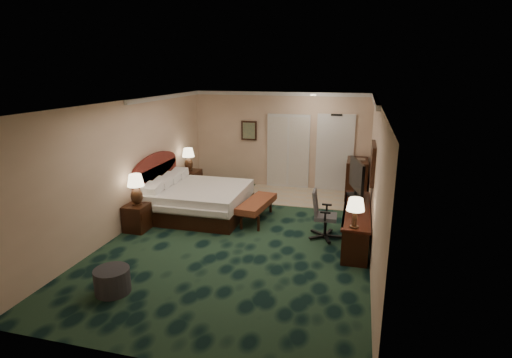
% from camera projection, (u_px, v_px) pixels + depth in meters
% --- Properties ---
extents(floor, '(5.00, 7.50, 0.00)m').
position_uv_depth(floor, '(243.00, 236.00, 8.18)').
color(floor, black).
rests_on(floor, ground).
extents(ceiling, '(5.00, 7.50, 0.00)m').
position_uv_depth(ceiling, '(242.00, 103.00, 7.46)').
color(ceiling, white).
rests_on(ceiling, wall_back).
extents(wall_back, '(5.00, 0.00, 2.70)m').
position_uv_depth(wall_back, '(280.00, 140.00, 11.32)').
color(wall_back, tan).
rests_on(wall_back, ground).
extents(wall_front, '(5.00, 0.00, 2.70)m').
position_uv_depth(wall_front, '(144.00, 256.00, 4.33)').
color(wall_front, tan).
rests_on(wall_front, ground).
extents(wall_left, '(0.00, 7.50, 2.70)m').
position_uv_depth(wall_left, '(129.00, 165.00, 8.43)').
color(wall_left, tan).
rests_on(wall_left, ground).
extents(wall_right, '(0.00, 7.50, 2.70)m').
position_uv_depth(wall_right, '(375.00, 181.00, 7.22)').
color(wall_right, tan).
rests_on(wall_right, ground).
extents(crown_molding, '(5.00, 7.50, 0.10)m').
position_uv_depth(crown_molding, '(242.00, 105.00, 7.48)').
color(crown_molding, silver).
rests_on(crown_molding, wall_back).
extents(tile_patch, '(3.20, 1.70, 0.01)m').
position_uv_depth(tile_patch, '(306.00, 197.00, 10.67)').
color(tile_patch, '#BEB199').
rests_on(tile_patch, ground).
extents(headboard, '(0.12, 2.00, 1.40)m').
position_uv_depth(headboard, '(157.00, 182.00, 9.52)').
color(headboard, '#541B17').
rests_on(headboard, ground).
extents(entry_door, '(1.02, 0.06, 2.18)m').
position_uv_depth(entry_door, '(335.00, 154.00, 11.00)').
color(entry_door, silver).
rests_on(entry_door, ground).
extents(closet_doors, '(1.20, 0.06, 2.10)m').
position_uv_depth(closet_doors, '(288.00, 151.00, 11.30)').
color(closet_doors, beige).
rests_on(closet_doors, ground).
extents(wall_art, '(0.45, 0.06, 0.55)m').
position_uv_depth(wall_art, '(249.00, 131.00, 11.44)').
color(wall_art, '#486257').
rests_on(wall_art, wall_back).
extents(wall_mirror, '(0.05, 0.95, 0.75)m').
position_uv_depth(wall_mirror, '(373.00, 163.00, 7.73)').
color(wall_mirror, white).
rests_on(wall_mirror, wall_right).
extents(bed, '(2.12, 1.97, 0.67)m').
position_uv_depth(bed, '(200.00, 201.00, 9.31)').
color(bed, white).
rests_on(bed, ground).
extents(nightstand_near, '(0.45, 0.52, 0.56)m').
position_uv_depth(nightstand_near, '(137.00, 217.00, 8.42)').
color(nightstand_near, black).
rests_on(nightstand_near, ground).
extents(nightstand_far, '(0.52, 0.59, 0.64)m').
position_uv_depth(nightstand_far, '(190.00, 182.00, 10.90)').
color(nightstand_far, black).
rests_on(nightstand_far, ground).
extents(lamp_near, '(0.36, 0.36, 0.66)m').
position_uv_depth(lamp_near, '(136.00, 190.00, 8.26)').
color(lamp_near, '#311F11').
rests_on(lamp_near, nightstand_near).
extents(lamp_far, '(0.41, 0.41, 0.62)m').
position_uv_depth(lamp_far, '(189.00, 159.00, 10.75)').
color(lamp_far, '#311F11').
rests_on(lamp_far, nightstand_far).
extents(bed_bench, '(0.65, 1.43, 0.47)m').
position_uv_depth(bed_bench, '(257.00, 210.00, 8.98)').
color(bed_bench, brown).
rests_on(bed_bench, ground).
extents(ottoman, '(0.70, 0.70, 0.38)m').
position_uv_depth(ottoman, '(112.00, 281.00, 6.08)').
color(ottoman, '#29292B').
rests_on(ottoman, ground).
extents(desk, '(0.51, 2.36, 0.68)m').
position_uv_depth(desk, '(356.00, 224.00, 7.89)').
color(desk, black).
rests_on(desk, ground).
extents(tv, '(0.34, 1.01, 0.79)m').
position_uv_depth(tv, '(356.00, 179.00, 8.38)').
color(tv, black).
rests_on(tv, desk).
extents(desk_lamp, '(0.31, 0.31, 0.54)m').
position_uv_depth(desk_lamp, '(355.00, 213.00, 6.78)').
color(desk_lamp, '#311F11').
rests_on(desk_lamp, desk).
extents(desk_chair, '(0.59, 0.55, 0.99)m').
position_uv_depth(desk_chair, '(326.00, 215.00, 7.97)').
color(desk_chair, '#515152').
rests_on(desk_chair, ground).
extents(minibar, '(0.54, 0.97, 1.03)m').
position_uv_depth(minibar, '(357.00, 179.00, 10.50)').
color(minibar, black).
rests_on(minibar, ground).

